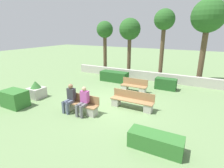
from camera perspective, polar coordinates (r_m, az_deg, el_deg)
ground_plane at (r=9.46m, az=-0.16°, el=-6.21°), size 60.00×60.00×0.00m
perimeter_wall at (r=14.05m, az=10.14°, el=2.82°), size 12.00×0.30×0.67m
bench_front at (r=8.47m, az=-10.14°, el=-6.99°), size 1.81×0.48×0.85m
bench_left_side at (r=11.03m, az=7.13°, el=-1.11°), size 1.65×0.49×0.85m
bench_right_side at (r=8.78m, az=6.51°, el=-5.83°), size 2.17×0.48×0.85m
person_seated_man at (r=8.53m, az=-13.62°, el=-4.02°), size 0.38×0.64×1.34m
person_seated_woman at (r=8.06m, az=-9.40°, el=-5.14°), size 0.38×0.64×1.32m
hedge_block_near_left at (r=10.20m, az=-29.18°, el=-4.17°), size 1.28×0.84×0.85m
hedge_block_near_right at (r=6.15m, az=13.98°, el=-17.81°), size 1.74×0.64×0.56m
hedge_block_mid_left at (r=12.02m, az=17.13°, el=0.04°), size 1.35×0.60×0.74m
hedge_block_mid_right at (r=13.32m, az=0.73°, el=2.47°), size 2.10×0.81×0.75m
planter_corner_left at (r=10.99m, az=-23.49°, el=-1.92°), size 0.82×0.82×0.99m
tree_leftmost at (r=16.04m, az=-2.36°, el=16.59°), size 1.44×1.44×4.54m
tree_center_left at (r=15.03m, az=5.83°, el=16.97°), size 1.75×1.75×4.72m
tree_center_right at (r=13.82m, az=16.69°, el=18.55°), size 1.48×1.48×5.24m
tree_rightmost at (r=14.09m, az=28.87°, el=18.41°), size 2.23×2.23×5.80m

